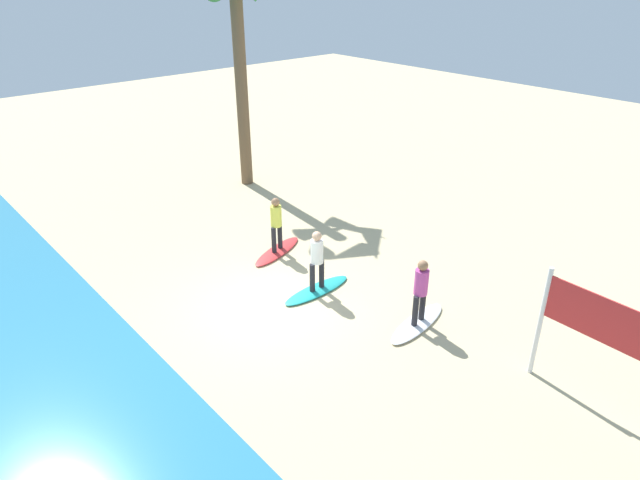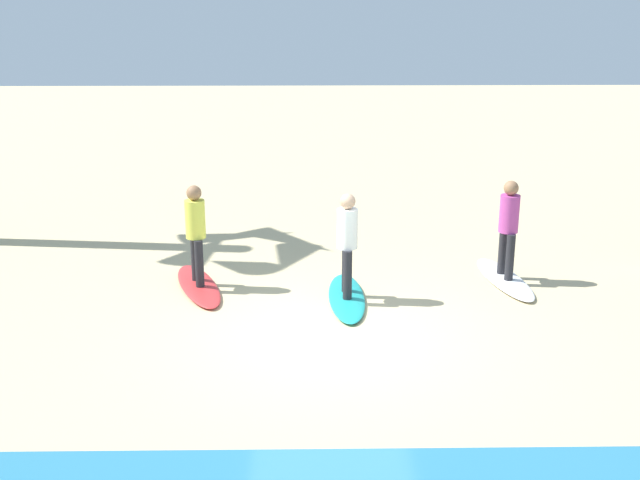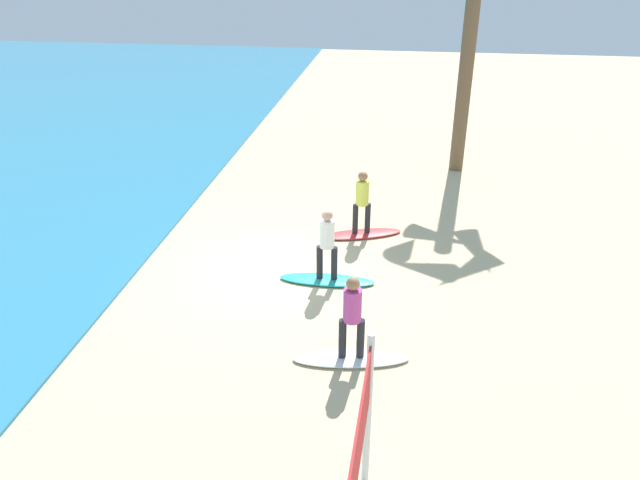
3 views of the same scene
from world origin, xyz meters
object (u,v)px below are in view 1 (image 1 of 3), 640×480
at_px(surfboard_white, 417,323).
at_px(surfer_teal, 317,257).
at_px(palm_tree, 236,6).
at_px(surfboard_teal, 317,290).
at_px(surfboard_red, 277,251).
at_px(surfer_red, 276,221).
at_px(surfer_white, 421,287).

bearing_deg(surfboard_white, surfer_teal, -82.17).
distance_m(surfboard_white, palm_tree, 12.44).
relative_size(surfboard_teal, surfboard_red, 1.00).
relative_size(surfer_teal, palm_tree, 0.21).
height_order(surfboard_teal, palm_tree, palm_tree).
height_order(surfer_red, palm_tree, palm_tree).
xyz_separation_m(surfboard_white, surfer_red, (5.09, 0.24, 0.99)).
bearing_deg(surfer_red, surfboard_white, -177.35).
distance_m(surfer_teal, surfboard_red, 2.66).
relative_size(surfer_white, palm_tree, 0.21).
height_order(surfer_white, palm_tree, palm_tree).
relative_size(surfboard_white, palm_tree, 0.27).
distance_m(surfboard_teal, surfer_red, 2.66).
relative_size(surfboard_red, surfer_red, 1.28).
relative_size(surfboard_white, surfer_teal, 1.28).
bearing_deg(surfboard_white, palm_tree, -111.78).
distance_m(surfboard_teal, surfer_teal, 0.99).
xyz_separation_m(surfer_teal, surfboard_red, (2.40, -0.56, -0.99)).
xyz_separation_m(surfer_white, surfer_teal, (2.69, 0.79, 0.00)).
bearing_deg(surfer_teal, surfboard_teal, 0.00).
bearing_deg(surfboard_red, surfboard_teal, 57.92).
xyz_separation_m(surfer_red, palm_tree, (5.36, -2.67, 5.30)).
bearing_deg(surfer_teal, surfer_white, -163.51).
bearing_deg(surfer_white, surfboard_red, 2.65).
bearing_deg(surfer_red, surfboard_red, 90.00).
relative_size(surfboard_red, palm_tree, 0.27).
distance_m(surfboard_white, surfer_teal, 2.97).
bearing_deg(surfer_red, surfboard_teal, 166.89).
distance_m(surfer_white, surfboard_teal, 2.97).
xyz_separation_m(surfboard_white, surfer_white, (0.00, 0.00, 0.99)).
bearing_deg(surfer_red, surfer_white, -177.35).
height_order(surfboard_teal, surfer_teal, surfer_teal).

